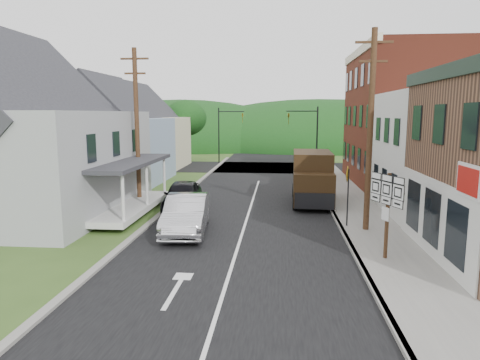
% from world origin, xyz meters
% --- Properties ---
extents(ground, '(120.00, 120.00, 0.00)m').
position_xyz_m(ground, '(0.00, 0.00, 0.00)').
color(ground, '#2D4719').
rests_on(ground, ground).
extents(road, '(9.00, 90.00, 0.02)m').
position_xyz_m(road, '(0.00, 10.00, 0.00)').
color(road, black).
rests_on(road, ground).
extents(cross_road, '(60.00, 9.00, 0.02)m').
position_xyz_m(cross_road, '(0.00, 27.00, 0.00)').
color(cross_road, black).
rests_on(cross_road, ground).
extents(sidewalk_right, '(2.80, 55.00, 0.15)m').
position_xyz_m(sidewalk_right, '(5.90, 8.00, 0.07)').
color(sidewalk_right, slate).
rests_on(sidewalk_right, ground).
extents(curb_right, '(0.20, 55.00, 0.15)m').
position_xyz_m(curb_right, '(4.55, 8.00, 0.07)').
color(curb_right, slate).
rests_on(curb_right, ground).
extents(curb_left, '(0.30, 55.00, 0.12)m').
position_xyz_m(curb_left, '(-4.65, 8.00, 0.06)').
color(curb_left, slate).
rests_on(curb_left, ground).
extents(storefront_white, '(8.00, 7.00, 6.50)m').
position_xyz_m(storefront_white, '(11.30, 7.50, 3.25)').
color(storefront_white, silver).
rests_on(storefront_white, ground).
extents(storefront_red, '(8.00, 12.00, 10.00)m').
position_xyz_m(storefront_red, '(11.30, 17.00, 5.00)').
color(storefront_red, maroon).
rests_on(storefront_red, ground).
extents(house_gray, '(10.20, 12.24, 8.35)m').
position_xyz_m(house_gray, '(-12.00, 6.00, 4.23)').
color(house_gray, '#999B9E').
rests_on(house_gray, ground).
extents(house_blue, '(7.14, 8.16, 7.28)m').
position_xyz_m(house_blue, '(-11.00, 17.00, 3.69)').
color(house_blue, '#879AB9').
rests_on(house_blue, ground).
extents(house_cream, '(7.14, 8.16, 7.28)m').
position_xyz_m(house_cream, '(-11.50, 26.00, 3.69)').
color(house_cream, beige).
rests_on(house_cream, ground).
extents(utility_pole_right, '(1.60, 0.26, 9.00)m').
position_xyz_m(utility_pole_right, '(5.60, 3.50, 4.66)').
color(utility_pole_right, '#472D19').
rests_on(utility_pole_right, ground).
extents(utility_pole_left, '(1.60, 0.26, 9.00)m').
position_xyz_m(utility_pole_left, '(-6.50, 8.00, 4.66)').
color(utility_pole_left, '#472D19').
rests_on(utility_pole_left, ground).
extents(traffic_signal_right, '(2.87, 0.20, 6.00)m').
position_xyz_m(traffic_signal_right, '(4.30, 23.50, 3.76)').
color(traffic_signal_right, black).
rests_on(traffic_signal_right, ground).
extents(traffic_signal_left, '(2.87, 0.20, 6.00)m').
position_xyz_m(traffic_signal_left, '(-4.30, 30.50, 3.76)').
color(traffic_signal_left, black).
rests_on(traffic_signal_left, ground).
extents(tree_left_b, '(4.80, 4.80, 6.94)m').
position_xyz_m(tree_left_b, '(-17.00, 12.00, 4.88)').
color(tree_left_b, '#382616').
rests_on(tree_left_b, ground).
extents(tree_left_c, '(5.80, 5.80, 8.41)m').
position_xyz_m(tree_left_c, '(-19.00, 20.00, 5.94)').
color(tree_left_c, '#382616').
rests_on(tree_left_c, ground).
extents(tree_left_d, '(4.80, 4.80, 6.94)m').
position_xyz_m(tree_left_d, '(-9.00, 32.00, 4.88)').
color(tree_left_d, '#382616').
rests_on(tree_left_d, ground).
extents(forested_ridge, '(90.00, 30.00, 16.00)m').
position_xyz_m(forested_ridge, '(0.00, 55.00, 0.00)').
color(forested_ridge, black).
rests_on(forested_ridge, ground).
extents(silver_sedan, '(2.27, 5.29, 1.69)m').
position_xyz_m(silver_sedan, '(-2.54, 2.73, 0.85)').
color(silver_sedan, silver).
rests_on(silver_sedan, ground).
extents(dark_sedan, '(2.27, 4.87, 1.61)m').
position_xyz_m(dark_sedan, '(-3.77, 7.32, 0.81)').
color(dark_sedan, black).
rests_on(dark_sedan, ground).
extents(delivery_van, '(2.42, 5.60, 3.10)m').
position_xyz_m(delivery_van, '(3.60, 9.67, 1.57)').
color(delivery_van, black).
rests_on(delivery_van, ground).
extents(route_sign_cluster, '(0.78, 1.67, 3.14)m').
position_xyz_m(route_sign_cluster, '(5.49, -0.48, 2.18)').
color(route_sign_cluster, '#472D19').
rests_on(route_sign_cluster, sidewalk_right).
extents(warning_sign, '(0.26, 0.76, 2.86)m').
position_xyz_m(warning_sign, '(4.81, 4.05, 1.98)').
color(warning_sign, black).
rests_on(warning_sign, sidewalk_right).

